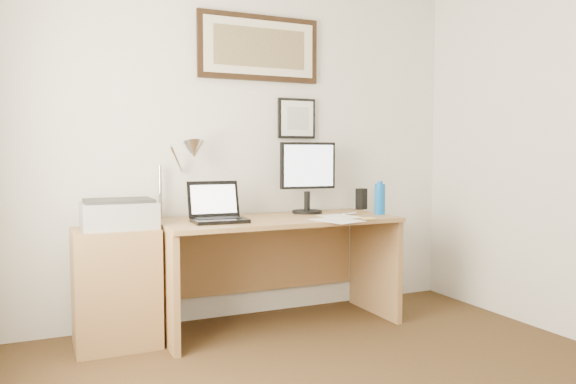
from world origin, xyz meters
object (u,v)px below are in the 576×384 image
water_bottle (380,199)px  book (198,221)px  printer (119,214)px  lcd_monitor (308,174)px  laptop (217,213)px  desk (274,250)px  side_cabinet (116,287)px

water_bottle → book: bearing=176.4°
printer → lcd_monitor: bearing=5.0°
book → laptop: (0.12, -0.01, 0.05)m
desk → printer: bearing=-179.0°
water_bottle → desk: size_ratio=0.14×
side_cabinet → desk: (1.07, 0.04, 0.15)m
side_cabinet → printer: (0.03, 0.02, 0.45)m
side_cabinet → water_bottle: (1.83, -0.14, 0.50)m
side_cabinet → printer: 0.45m
water_bottle → lcd_monitor: 0.55m
side_cabinet → book: bearing=-6.6°
water_bottle → book: 1.33m
side_cabinet → desk: bearing=1.9°
desk → printer: (-1.04, -0.02, 0.30)m
book → lcd_monitor: size_ratio=0.52×
lcd_monitor → printer: size_ratio=1.18×
side_cabinet → printer: bearing=31.1°
printer → desk: bearing=1.0°
desk → side_cabinet: bearing=-178.1°
book → laptop: 0.13m
book → printer: (-0.48, 0.08, 0.06)m
book → lcd_monitor: bearing=12.6°
book → laptop: laptop is taller
laptop → lcd_monitor: size_ratio=0.67×
laptop → lcd_monitor: bearing=15.5°
laptop → desk: bearing=13.9°
lcd_monitor → side_cabinet: bearing=-174.4°
book → desk: bearing=9.6°
desk → book: bearing=-170.4°
water_bottle → lcd_monitor: lcd_monitor is taller
book → side_cabinet: bearing=173.4°
laptop → book: bearing=173.2°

